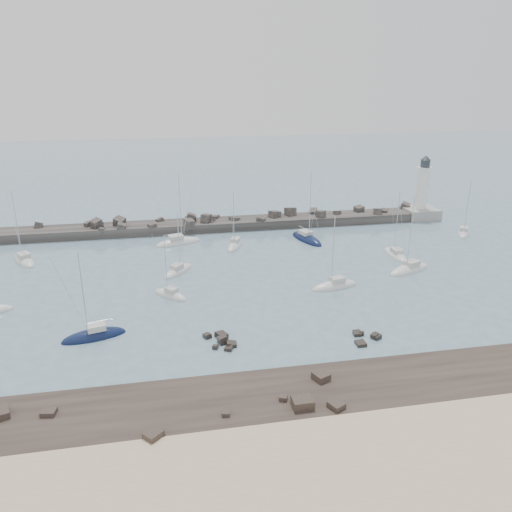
# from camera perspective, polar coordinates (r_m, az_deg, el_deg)

# --- Properties ---
(ground) EXTENTS (400.00, 400.00, 0.00)m
(ground) POSITION_cam_1_polar(r_m,az_deg,el_deg) (69.06, -2.12, -5.98)
(ground) COLOR slate
(ground) RESTS_ON ground
(sand_strip) EXTENTS (140.00, 14.00, 1.00)m
(sand_strip) POSITION_cam_1_polar(r_m,az_deg,el_deg) (43.17, 4.93, -24.62)
(sand_strip) COLOR #CDB58D
(sand_strip) RESTS_ON ground
(rock_shelf) EXTENTS (140.00, 12.04, 1.86)m
(rock_shelf) POSITION_cam_1_polar(r_m,az_deg,el_deg) (50.45, 1.32, -16.84)
(rock_shelf) COLOR black
(rock_shelf) RESTS_ON ground
(rock_cluster_near) EXTENTS (3.89, 4.68, 1.56)m
(rock_cluster_near) POSITION_cam_1_polar(r_m,az_deg,el_deg) (60.89, -3.77, -9.70)
(rock_cluster_near) COLOR black
(rock_cluster_near) RESTS_ON ground
(rock_cluster_far) EXTENTS (3.75, 3.66, 1.25)m
(rock_cluster_far) POSITION_cam_1_polar(r_m,az_deg,el_deg) (62.76, 12.39, -9.28)
(rock_cluster_far) COLOR black
(rock_cluster_far) RESTS_ON ground
(breakwater) EXTENTS (115.00, 7.28, 5.21)m
(breakwater) POSITION_cam_1_polar(r_m,az_deg,el_deg) (103.84, -9.40, 3.00)
(breakwater) COLOR #312E2C
(breakwater) RESTS_ON ground
(lighthouse) EXTENTS (7.00, 7.00, 14.60)m
(lighthouse) POSITION_cam_1_polar(r_m,az_deg,el_deg) (117.28, 18.30, 5.63)
(lighthouse) COLOR gray
(lighthouse) RESTS_ON ground
(sailboat_1) EXTENTS (6.31, 8.55, 13.24)m
(sailboat_1) POSITION_cam_1_polar(r_m,az_deg,el_deg) (94.52, -24.98, -0.50)
(sailboat_1) COLOR silver
(sailboat_1) RESTS_ON ground
(sailboat_2) EXTENTS (8.01, 4.13, 12.33)m
(sailboat_2) POSITION_cam_1_polar(r_m,az_deg,el_deg) (64.83, -18.01, -8.73)
(sailboat_2) COLOR #0D1839
(sailboat_2) RESTS_ON ground
(sailboat_3) EXTENTS (6.00, 6.82, 11.15)m
(sailboat_3) POSITION_cam_1_polar(r_m,az_deg,el_deg) (82.09, -8.87, -1.75)
(sailboat_3) COLOR silver
(sailboat_3) RESTS_ON ground
(sailboat_4) EXTENTS (9.41, 5.49, 14.26)m
(sailboat_4) POSITION_cam_1_polar(r_m,az_deg,el_deg) (95.85, -8.86, 1.48)
(sailboat_4) COLOR silver
(sailboat_4) RESTS_ON ground
(sailboat_5) EXTENTS (5.64, 5.73, 9.92)m
(sailboat_5) POSITION_cam_1_polar(r_m,az_deg,el_deg) (73.55, -9.77, -4.47)
(sailboat_5) COLOR silver
(sailboat_5) RESTS_ON ground
(sailboat_6) EXTENTS (4.91, 7.49, 11.58)m
(sailboat_6) POSITION_cam_1_polar(r_m,az_deg,el_deg) (93.27, -2.42, 1.18)
(sailboat_6) COLOR silver
(sailboat_6) RESTS_ON ground
(sailboat_7) EXTENTS (5.49, 9.67, 14.66)m
(sailboat_7) POSITION_cam_1_polar(r_m,az_deg,el_deg) (97.27, 5.81, 1.90)
(sailboat_7) COLOR #0D1839
(sailboat_7) RESTS_ON ground
(sailboat_8) EXTENTS (7.91, 3.85, 12.15)m
(sailboat_8) POSITION_cam_1_polar(r_m,az_deg,el_deg) (76.38, 8.98, -3.46)
(sailboat_8) COLOR silver
(sailboat_8) RESTS_ON ground
(sailboat_9) EXTENTS (2.47, 7.81, 12.33)m
(sailboat_9) POSITION_cam_1_polar(r_m,az_deg,el_deg) (91.65, 15.64, 0.07)
(sailboat_9) COLOR silver
(sailboat_9) RESTS_ON ground
(sailboat_10) EXTENTS (8.97, 5.81, 13.64)m
(sailboat_10) POSITION_cam_1_polar(r_m,az_deg,el_deg) (85.47, 17.11, -1.53)
(sailboat_10) COLOR silver
(sailboat_10) RESTS_ON ground
(sailboat_11) EXTENTS (5.89, 7.05, 11.37)m
(sailboat_11) POSITION_cam_1_polar(r_m,az_deg,el_deg) (108.92, 22.62, 2.41)
(sailboat_11) COLOR silver
(sailboat_11) RESTS_ON ground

